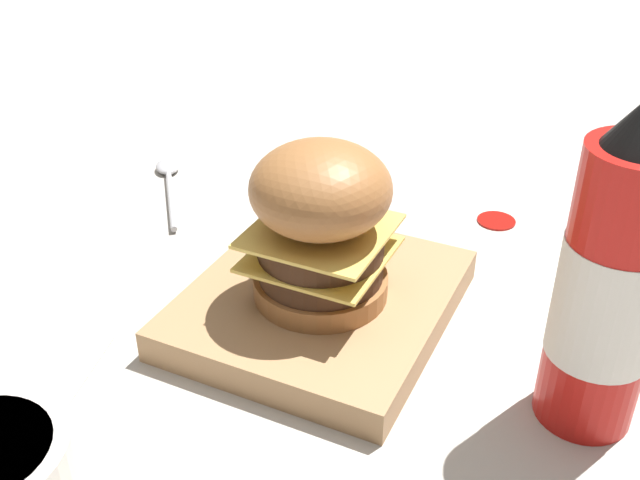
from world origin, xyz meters
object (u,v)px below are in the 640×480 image
(serving_board, at_px, (320,303))
(ketchup_bottle, at_px, (611,286))
(burger, at_px, (321,222))
(spoon, at_px, (169,177))

(serving_board, distance_m, ketchup_bottle, 0.25)
(burger, xyz_separation_m, ketchup_bottle, (-0.02, -0.22, 0.02))
(serving_board, bearing_deg, ketchup_bottle, -95.51)
(burger, distance_m, ketchup_bottle, 0.23)
(ketchup_bottle, bearing_deg, spoon, 70.00)
(serving_board, height_order, spoon, serving_board)
(burger, bearing_deg, spoon, 59.18)
(serving_board, bearing_deg, spoon, 59.72)
(serving_board, height_order, ketchup_bottle, ketchup_bottle)
(burger, relative_size, spoon, 0.92)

